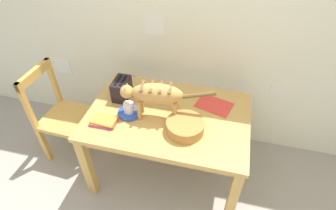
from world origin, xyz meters
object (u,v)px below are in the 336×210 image
Objects in this scene: wicker_basket at (185,126)px; toaster at (122,89)px; cat at (155,94)px; coffee_mug at (129,107)px; wooden_chair_near at (63,116)px; magazine at (214,105)px; dining_table at (168,122)px; book_stack at (103,121)px; saucer_bowl at (129,113)px.

toaster is at bearing 155.91° from wicker_basket.
cat is 0.26m from coffee_mug.
toaster is 0.21× the size of wooden_chair_near.
cat reaches higher than magazine.
coffee_mug is 0.43× the size of wicker_basket.
magazine is (0.34, 0.20, 0.09)m from dining_table.
coffee_mug is at bearing 42.23° from book_stack.
coffee_mug is at bearing -166.68° from dining_table.
dining_table is 0.32m from saucer_bowl.
saucer_bowl is 0.19× the size of wooden_chair_near.
cat reaches higher than saucer_bowl.
book_stack is at bearing 70.06° from wooden_chair_near.
cat reaches higher than wicker_basket.
toaster is (-0.13, 0.19, 0.07)m from saucer_bowl.
toaster is 0.70m from wooden_chair_near.
wooden_chair_near is at bearing -156.05° from magazine.
wicker_basket is (0.46, -0.07, -0.03)m from coffee_mug.
coffee_mug is 0.43× the size of magazine.
cat reaches higher than book_stack.
saucer_bowl is at bearing 90.00° from cat.
saucer_bowl is 0.25m from toaster.
wicker_basket is at bearing -24.09° from toaster.
magazine is at bearing 100.10° from wooden_chair_near.
dining_table is 0.26m from wicker_basket.
magazine is at bearing 30.47° from dining_table.
toaster is at bearing -157.97° from magazine.
wooden_chair_near is at bearing 172.99° from coffee_mug.
magazine reaches higher than dining_table.
coffee_mug is at bearing 85.49° from wooden_chair_near.
saucer_bowl is at bearing 171.09° from wicker_basket.
wooden_chair_near is at bearing 79.17° from cat.
saucer_bowl is 1.48× the size of coffee_mug.
wooden_chair_near is (-0.59, -0.11, -0.35)m from toaster.
wooden_chair_near reaches higher than dining_table.
magazine is 0.90m from book_stack.
book_stack is at bearing 108.00° from cat.
saucer_bowl is (-0.21, -0.03, -0.21)m from cat.
saucer_bowl is at bearing 180.00° from coffee_mug.
magazine is 0.30× the size of wooden_chair_near.
toaster is (-0.43, 0.12, 0.17)m from dining_table.
toaster is (-0.34, 0.17, -0.14)m from cat.
magazine is (0.64, 0.27, -0.01)m from saucer_bowl.
coffee_mug is 0.47m from wicker_basket.
wicker_basket is 1.24m from wooden_chair_near.
cat is 0.54m from magazine.
wooden_chair_near is (-1.02, 0.02, -0.18)m from dining_table.
toaster reaches higher than book_stack.
magazine is 0.39m from wicker_basket.
cat is 0.75× the size of wooden_chair_near.
magazine is (0.64, 0.27, -0.07)m from coffee_mug.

